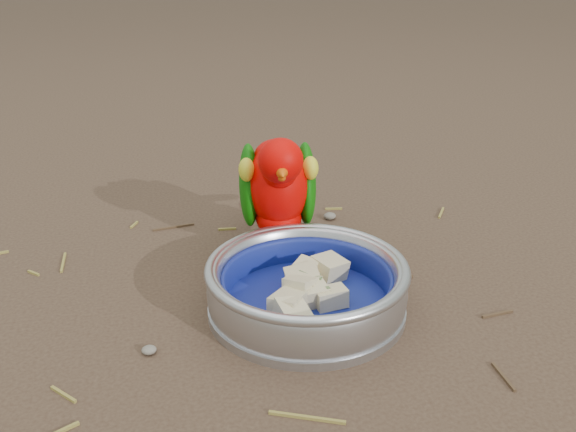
{
  "coord_description": "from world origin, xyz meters",
  "views": [
    {
      "loc": [
        -0.09,
        -0.57,
        0.39
      ],
      "look_at": [
        0.06,
        0.13,
        0.08
      ],
      "focal_mm": 40.0,
      "sensor_mm": 36.0,
      "label": 1
    }
  ],
  "objects": [
    {
      "name": "lory_parrot",
      "position": [
        0.06,
        0.19,
        0.09
      ],
      "size": [
        0.13,
        0.22,
        0.17
      ],
      "primitive_type": null,
      "rotation": [
        0.0,
        0.0,
        -3.28
      ],
      "color": "#D50300",
      "rests_on": "ground"
    },
    {
      "name": "ground_debris",
      "position": [
        0.05,
        0.0,
        0.0
      ],
      "size": [
        0.9,
        0.8,
        0.01
      ],
      "primitive_type": null,
      "color": "olive",
      "rests_on": "ground"
    },
    {
      "name": "bowl_wall",
      "position": [
        0.07,
        0.04,
        0.04
      ],
      "size": [
        0.23,
        0.23,
        0.04
      ],
      "primitive_type": null,
      "color": "#B2B2BA",
      "rests_on": "food_bowl"
    },
    {
      "name": "ground",
      "position": [
        0.0,
        0.0,
        0.0
      ],
      "size": [
        60.0,
        60.0,
        0.0
      ],
      "primitive_type": "plane",
      "color": "#453124"
    },
    {
      "name": "fruit_wedges",
      "position": [
        0.07,
        0.04,
        0.03
      ],
      "size": [
        0.14,
        0.14,
        0.03
      ],
      "primitive_type": null,
      "color": "beige",
      "rests_on": "food_bowl"
    },
    {
      "name": "food_bowl",
      "position": [
        0.07,
        0.04,
        0.01
      ],
      "size": [
        0.23,
        0.23,
        0.02
      ],
      "primitive_type": "cylinder",
      "color": "#B2B2BA",
      "rests_on": "ground"
    }
  ]
}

